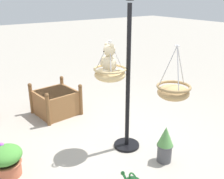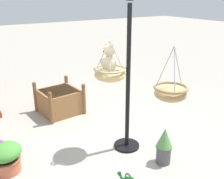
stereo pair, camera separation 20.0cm
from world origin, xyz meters
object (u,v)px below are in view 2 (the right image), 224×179
(teddy_bear, at_px, (108,61))
(display_pole_central, at_px, (128,107))
(potted_plant_bushy_green, at_px, (164,145))
(potted_plant_small_succulent, at_px, (6,157))
(wooden_planter_box, at_px, (60,101))
(hanging_basket_with_teddy, at_px, (110,74))
(hanging_basket_left_high, at_px, (170,92))

(teddy_bear, bearing_deg, display_pole_central, -118.77)
(potted_plant_bushy_green, bearing_deg, potted_plant_small_succulent, 62.94)
(display_pole_central, bearing_deg, wooden_planter_box, 12.99)
(hanging_basket_with_teddy, relative_size, potted_plant_bushy_green, 1.07)
(display_pole_central, bearing_deg, hanging_basket_with_teddy, 59.04)
(teddy_bear, bearing_deg, hanging_basket_with_teddy, -90.00)
(hanging_basket_with_teddy, relative_size, potted_plant_small_succulent, 1.28)
(teddy_bear, xyz_separation_m, wooden_planter_box, (1.79, 0.17, -1.26))
(hanging_basket_with_teddy, bearing_deg, teddy_bear, 90.00)
(display_pole_central, relative_size, potted_plant_bushy_green, 4.04)
(hanging_basket_left_high, xyz_separation_m, potted_plant_bushy_green, (0.33, -0.30, -1.04))
(hanging_basket_with_teddy, xyz_separation_m, wooden_planter_box, (1.79, 0.20, -1.05))
(wooden_planter_box, distance_m, potted_plant_bushy_green, 2.70)
(display_pole_central, height_order, potted_plant_bushy_green, display_pole_central)
(display_pole_central, relative_size, teddy_bear, 5.08)
(hanging_basket_left_high, height_order, potted_plant_small_succulent, hanging_basket_left_high)
(hanging_basket_with_teddy, bearing_deg, wooden_planter_box, 6.28)
(hanging_basket_left_high, distance_m, potted_plant_bushy_green, 1.14)
(wooden_planter_box, bearing_deg, potted_plant_small_succulent, 136.35)
(teddy_bear, xyz_separation_m, potted_plant_bushy_green, (-0.83, -0.49, -1.23))
(display_pole_central, xyz_separation_m, hanging_basket_with_teddy, (0.15, 0.25, 0.57))
(display_pole_central, height_order, hanging_basket_left_high, display_pole_central)
(potted_plant_bushy_green, bearing_deg, hanging_basket_with_teddy, 29.28)
(hanging_basket_left_high, relative_size, potted_plant_small_succulent, 1.38)
(wooden_planter_box, bearing_deg, hanging_basket_with_teddy, -173.72)
(wooden_planter_box, xyz_separation_m, potted_plant_bushy_green, (-2.62, -0.66, 0.03))
(display_pole_central, relative_size, wooden_planter_box, 2.60)
(potted_plant_bushy_green, relative_size, potted_plant_small_succulent, 1.20)
(potted_plant_small_succulent, bearing_deg, wooden_planter_box, -43.65)
(wooden_planter_box, xyz_separation_m, potted_plant_small_succulent, (-1.53, 1.46, -0.03))
(teddy_bear, xyz_separation_m, hanging_basket_left_high, (-1.17, -0.19, -0.19))
(hanging_basket_with_teddy, height_order, wooden_planter_box, hanging_basket_with_teddy)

